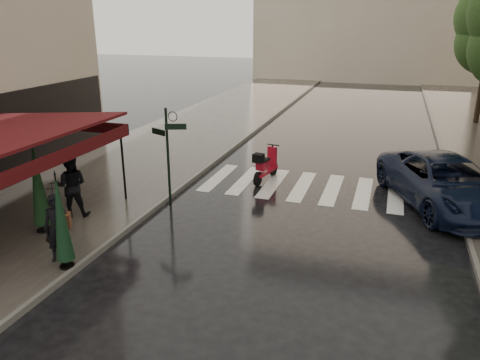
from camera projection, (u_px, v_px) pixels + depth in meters
The scene contains 12 objects.
ground at pixel (161, 253), 11.80m from camera, with size 120.00×120.00×0.00m, color black.
sidewalk_near at pixel (190, 133), 23.88m from camera, with size 6.00×60.00×0.12m, color #38332D.
curb_near at pixel (247, 137), 22.98m from camera, with size 0.12×60.00×0.16m, color #595651.
curb_far at pixel (442, 152), 20.38m from camera, with size 0.12×60.00×0.16m, color #595651.
crosswalk at pixel (317, 188), 16.32m from camera, with size 7.85×3.20×0.01m.
signpost at pixel (168, 149), 14.25m from camera, with size 1.17×0.29×3.10m.
pedestrian_with_umbrella at pixel (53, 196), 10.69m from camera, with size 1.34×1.35×2.45m.
pedestrian_terrace at pixel (71, 185), 13.46m from camera, with size 0.90×0.70×1.86m, color black.
scooter at pixel (265, 166), 16.86m from camera, with size 0.67×1.83×1.21m.
parked_car at pixel (445, 182), 14.51m from camera, with size 2.59×5.62×1.56m, color black.
parasol_front at pixel (61, 218), 10.49m from camera, with size 0.41×0.41×2.31m.
parasol_back at pixel (38, 183), 12.30m from camera, with size 0.48×0.48×2.57m.
Camera 1 is at (5.17, -9.41, 5.59)m, focal length 35.00 mm.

